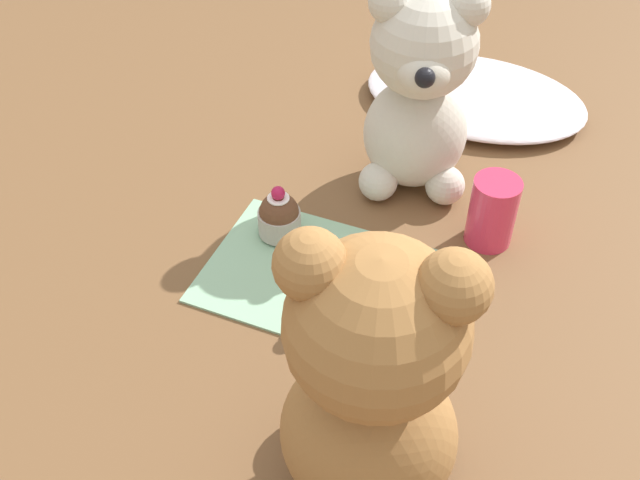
{
  "coord_description": "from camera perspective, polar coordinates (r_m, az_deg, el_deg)",
  "views": [
    {
      "loc": [
        0.21,
        -0.5,
        0.57
      ],
      "look_at": [
        0.0,
        0.0,
        0.06
      ],
      "focal_mm": 42.0,
      "sensor_mm": 36.0,
      "label": 1
    }
  ],
  "objects": [
    {
      "name": "teddy_bear_cream",
      "position": [
        0.84,
        7.57,
        11.01
      ],
      "size": [
        0.14,
        0.14,
        0.25
      ],
      "rotation": [
        0.0,
        0.0,
        0.3
      ],
      "color": "beige",
      "rests_on": "ground_plane"
    },
    {
      "name": "cupcake_near_tan_bear",
      "position": [
        0.74,
        2.72,
        -2.98
      ],
      "size": [
        0.06,
        0.06,
        0.07
      ],
      "color": "#B2ADA3",
      "rests_on": "saucer_plate"
    },
    {
      "name": "tulle_cloth",
      "position": [
        1.06,
        11.72,
        10.7
      ],
      "size": [
        0.3,
        0.2,
        0.03
      ],
      "primitive_type": "ellipsoid",
      "color": "silver",
      "rests_on": "ground_plane"
    },
    {
      "name": "saucer_plate",
      "position": [
        0.76,
        2.65,
        -4.44
      ],
      "size": [
        0.08,
        0.08,
        0.01
      ],
      "primitive_type": "cylinder",
      "color": "white",
      "rests_on": "knitted_placemat"
    },
    {
      "name": "teddy_bear_tan",
      "position": [
        0.54,
        4.01,
        -11.08
      ],
      "size": [
        0.15,
        0.15,
        0.27
      ],
      "rotation": [
        0.0,
        0.0,
        3.33
      ],
      "color": "#A3703D",
      "rests_on": "ground_plane"
    },
    {
      "name": "ground_plane",
      "position": [
        0.79,
        0.0,
        -2.94
      ],
      "size": [
        4.0,
        4.0,
        0.0
      ],
      "primitive_type": "plane",
      "color": "brown"
    },
    {
      "name": "juice_glass",
      "position": [
        0.83,
        13.01,
        2.12
      ],
      "size": [
        0.05,
        0.05,
        0.08
      ],
      "primitive_type": "cylinder",
      "color": "#DB3356",
      "rests_on": "ground_plane"
    },
    {
      "name": "knitted_placemat",
      "position": [
        0.79,
        0.0,
        -2.79
      ],
      "size": [
        0.24,
        0.17,
        0.01
      ],
      "primitive_type": "cube",
      "color": "#8EBC99",
      "rests_on": "ground_plane"
    },
    {
      "name": "cupcake_near_cream_bear",
      "position": [
        0.82,
        -3.13,
        1.85
      ],
      "size": [
        0.05,
        0.05,
        0.06
      ],
      "color": "#B2ADA3",
      "rests_on": "knitted_placemat"
    }
  ]
}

